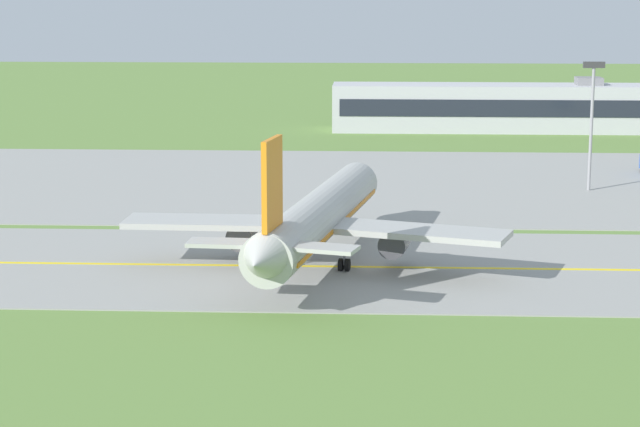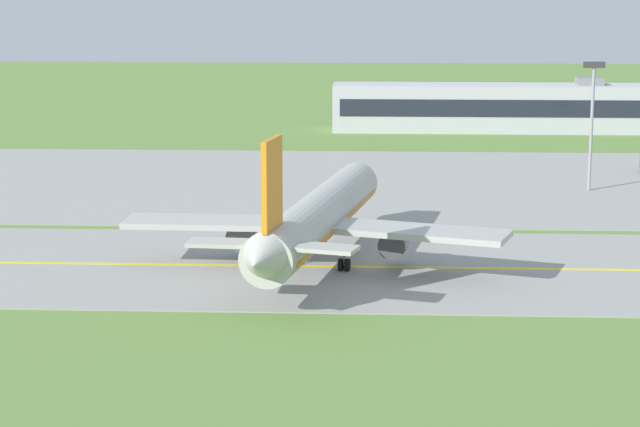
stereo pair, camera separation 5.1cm
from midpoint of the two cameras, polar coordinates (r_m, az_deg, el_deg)
name	(u,v)px [view 2 (the right image)]	position (r m, az deg, el deg)	size (l,w,h in m)	color
ground_plane	(377,268)	(98.85, 2.81, -2.65)	(500.00, 500.00, 0.00)	olive
taxiway_strip	(377,268)	(98.84, 2.81, -2.62)	(240.00, 28.00, 0.10)	gray
apron_pad	(463,184)	(140.35, 6.91, 1.44)	(140.00, 52.00, 0.10)	gray
taxiway_centreline	(377,267)	(98.83, 2.81, -2.59)	(220.00, 0.60, 0.01)	yellow
airplane_lead	(318,218)	(98.68, -0.10, -0.20)	(32.20, 39.53, 12.70)	#ADADA8
terminal_building	(515,108)	(190.77, 9.41, 5.06)	(57.71, 8.62, 8.63)	#B2B2B7
apron_light_mast	(592,110)	(136.89, 13.01, 4.91)	(2.40, 0.50, 14.70)	gray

